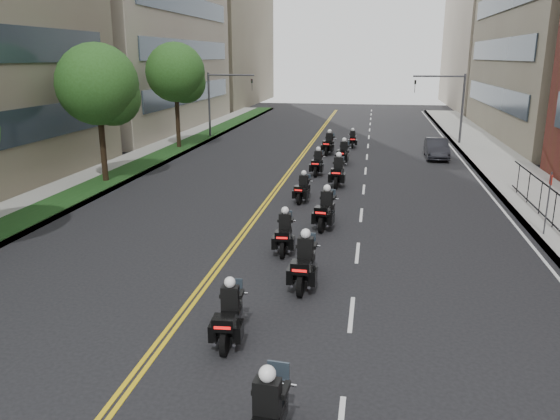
# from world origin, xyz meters

# --- Properties ---
(sidewalk_right) EXTENTS (4.00, 90.00, 0.15)m
(sidewalk_right) POSITION_xyz_m (12.00, 25.00, 0.07)
(sidewalk_right) COLOR gray
(sidewalk_right) RESTS_ON ground
(sidewalk_left) EXTENTS (4.00, 90.00, 0.15)m
(sidewalk_left) POSITION_xyz_m (-12.00, 25.00, 0.07)
(sidewalk_left) COLOR gray
(sidewalk_left) RESTS_ON ground
(grass_strip) EXTENTS (2.00, 90.00, 0.04)m
(grass_strip) POSITION_xyz_m (-11.20, 25.00, 0.17)
(grass_strip) COLOR #143613
(grass_strip) RESTS_ON sidewalk_left
(building_right_far) EXTENTS (15.00, 28.00, 26.00)m
(building_right_far) POSITION_xyz_m (21.50, 78.00, 13.00)
(building_right_far) COLOR #A49684
(building_right_far) RESTS_ON ground
(building_left_far) EXTENTS (16.00, 28.00, 26.00)m
(building_left_far) POSITION_xyz_m (-22.00, 78.00, 13.00)
(building_left_far) COLOR #766A56
(building_left_far) RESTS_ON ground
(street_trees) EXTENTS (4.40, 38.40, 7.98)m
(street_trees) POSITION_xyz_m (-11.05, 18.61, 5.13)
(street_trees) COLOR #312015
(street_trees) RESTS_ON ground
(traffic_signal_right) EXTENTS (4.09, 0.20, 5.60)m
(traffic_signal_right) POSITION_xyz_m (9.54, 42.00, 3.70)
(traffic_signal_right) COLOR #3F3F44
(traffic_signal_right) RESTS_ON ground
(traffic_signal_left) EXTENTS (4.09, 0.20, 5.60)m
(traffic_signal_left) POSITION_xyz_m (-9.54, 42.00, 3.70)
(traffic_signal_left) COLOR #3F3F44
(traffic_signal_left) RESTS_ON ground
(motorcycle_2) EXTENTS (0.59, 2.26, 1.67)m
(motorcycle_2) POSITION_xyz_m (0.24, 8.02, 0.66)
(motorcycle_2) COLOR black
(motorcycle_2) RESTS_ON ground
(motorcycle_3) EXTENTS (0.58, 2.48, 1.83)m
(motorcycle_3) POSITION_xyz_m (1.66, 11.70, 0.72)
(motorcycle_3) COLOR black
(motorcycle_3) RESTS_ON ground
(motorcycle_4) EXTENTS (0.56, 2.26, 1.67)m
(motorcycle_4) POSITION_xyz_m (0.54, 14.69, 0.66)
(motorcycle_4) COLOR black
(motorcycle_4) RESTS_ON ground
(motorcycle_5) EXTENTS (0.73, 2.44, 1.81)m
(motorcycle_5) POSITION_xyz_m (1.76, 17.90, 0.71)
(motorcycle_5) COLOR black
(motorcycle_5) RESTS_ON ground
(motorcycle_6) EXTENTS (0.64, 2.09, 1.55)m
(motorcycle_6) POSITION_xyz_m (0.28, 21.94, 0.61)
(motorcycle_6) COLOR black
(motorcycle_6) RESTS_ON ground
(motorcycle_7) EXTENTS (0.62, 2.55, 1.88)m
(motorcycle_7) POSITION_xyz_m (1.76, 25.58, 0.74)
(motorcycle_7) COLOR black
(motorcycle_7) RESTS_ON ground
(motorcycle_8) EXTENTS (0.56, 2.30, 1.70)m
(motorcycle_8) POSITION_xyz_m (0.34, 28.36, 0.67)
(motorcycle_8) COLOR black
(motorcycle_8) RESTS_ON ground
(motorcycle_9) EXTENTS (0.73, 2.37, 1.75)m
(motorcycle_9) POSITION_xyz_m (1.68, 32.02, 0.69)
(motorcycle_9) COLOR black
(motorcycle_9) RESTS_ON ground
(motorcycle_10) EXTENTS (0.72, 2.46, 1.81)m
(motorcycle_10) POSITION_xyz_m (0.41, 35.64, 0.72)
(motorcycle_10) COLOR black
(motorcycle_10) RESTS_ON ground
(motorcycle_11) EXTENTS (0.51, 2.06, 1.52)m
(motorcycle_11) POSITION_xyz_m (1.98, 39.09, 0.60)
(motorcycle_11) COLOR black
(motorcycle_11) RESTS_ON ground
(parked_sedan) EXTENTS (1.48, 4.20, 1.38)m
(parked_sedan) POSITION_xyz_m (8.00, 35.34, 0.69)
(parked_sedan) COLOR black
(parked_sedan) RESTS_ON ground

